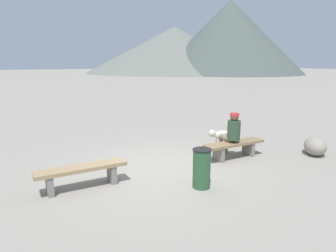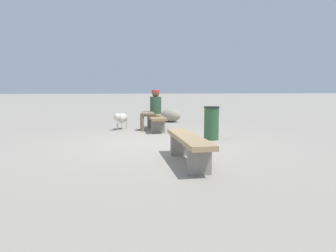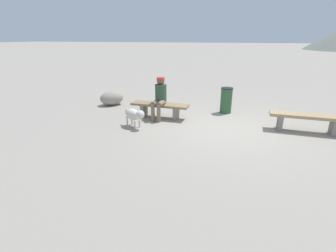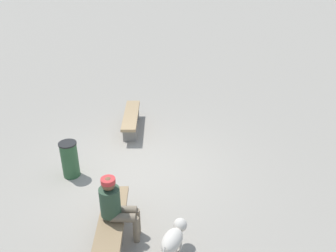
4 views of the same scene
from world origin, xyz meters
name	(u,v)px [view 4 (image 4 of 4)]	position (x,y,z in m)	size (l,w,h in m)	color
ground	(138,171)	(0.00, 0.00, -0.03)	(210.00, 210.00, 0.06)	gray
bench_left	(131,118)	(-1.99, -0.26, 0.34)	(1.84, 0.42, 0.47)	gray
bench_right	(112,224)	(2.04, -0.36, 0.32)	(1.78, 0.47, 0.44)	gray
seated_person	(115,204)	(2.01, -0.27, 0.72)	(0.36, 0.65, 1.24)	#2D4733
dog	(174,238)	(2.43, 0.67, 0.36)	(0.72, 0.52, 0.53)	beige
trash_bin	(70,159)	(0.14, -1.46, 0.41)	(0.38, 0.38, 0.82)	#2D5633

